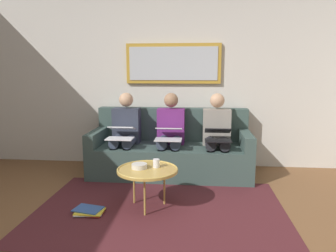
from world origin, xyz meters
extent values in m
cube|color=beige|center=(0.00, -2.60, 1.30)|extent=(6.00, 0.12, 2.60)
cube|color=#4C1E23|center=(0.00, -0.85, 0.00)|extent=(2.60, 1.80, 0.01)
cube|color=#384C47|center=(0.00, -2.05, 0.21)|extent=(2.20, 0.90, 0.42)
cube|color=#384C47|center=(0.00, -2.40, 0.66)|extent=(2.20, 0.20, 0.48)
cube|color=#384C47|center=(-1.03, -2.05, 0.52)|extent=(0.14, 0.90, 0.20)
cube|color=#384C47|center=(1.03, -2.05, 0.52)|extent=(0.14, 0.90, 0.20)
cube|color=#B7892D|center=(0.00, -2.51, 1.55)|extent=(1.41, 0.04, 0.59)
cube|color=#B2B7BC|center=(0.00, -2.48, 1.55)|extent=(1.31, 0.01, 0.49)
cylinder|color=tan|center=(0.14, -0.90, 0.41)|extent=(0.64, 0.64, 0.03)
torus|color=tan|center=(0.14, -0.90, 0.43)|extent=(0.64, 0.64, 0.02)
cylinder|color=#B28E42|center=(0.14, -0.71, 0.20)|extent=(0.02, 0.02, 0.40)
cylinder|color=#B28E42|center=(-0.03, -1.00, 0.20)|extent=(0.02, 0.02, 0.40)
cylinder|color=#B28E42|center=(0.31, -1.00, 0.20)|extent=(0.02, 0.02, 0.40)
cylinder|color=silver|center=(0.05, -0.97, 0.47)|extent=(0.07, 0.07, 0.09)
cylinder|color=beige|center=(0.23, -0.92, 0.45)|extent=(0.16, 0.16, 0.05)
cube|color=gray|center=(-0.64, -2.15, 0.67)|extent=(0.38, 0.22, 0.50)
sphere|color=tan|center=(-0.64, -2.15, 1.04)|extent=(0.20, 0.20, 0.20)
cylinder|color=#232328|center=(-0.73, -1.94, 0.49)|extent=(0.14, 0.42, 0.14)
cylinder|color=#232328|center=(-0.55, -1.94, 0.49)|extent=(0.14, 0.42, 0.14)
cylinder|color=#232328|center=(-0.73, -1.73, 0.21)|extent=(0.11, 0.11, 0.42)
cylinder|color=#232328|center=(-0.55, -1.73, 0.21)|extent=(0.11, 0.11, 0.42)
cube|color=black|center=(-0.64, -1.73, 0.57)|extent=(0.34, 0.21, 0.01)
cube|color=black|center=(-0.64, -1.88, 0.67)|extent=(0.34, 0.20, 0.10)
cube|color=#A5C6EA|center=(-0.64, -1.87, 0.67)|extent=(0.30, 0.17, 0.08)
cube|color=#66236B|center=(0.00, -2.15, 0.67)|extent=(0.38, 0.22, 0.50)
sphere|color=#997051|center=(0.00, -2.15, 1.04)|extent=(0.20, 0.20, 0.20)
cylinder|color=#384256|center=(-0.09, -1.94, 0.49)|extent=(0.14, 0.42, 0.14)
cylinder|color=#384256|center=(0.09, -1.94, 0.49)|extent=(0.14, 0.42, 0.14)
cylinder|color=#384256|center=(-0.09, -1.73, 0.21)|extent=(0.11, 0.11, 0.42)
cylinder|color=#384256|center=(0.09, -1.73, 0.21)|extent=(0.11, 0.11, 0.42)
cube|color=silver|center=(0.00, -1.73, 0.57)|extent=(0.35, 0.23, 0.01)
cube|color=silver|center=(0.00, -1.87, 0.68)|extent=(0.35, 0.23, 0.06)
cube|color=#A5C6EA|center=(0.00, -1.86, 0.69)|extent=(0.31, 0.20, 0.05)
cube|color=#2D3342|center=(0.64, -2.15, 0.67)|extent=(0.38, 0.22, 0.50)
sphere|color=tan|center=(0.64, -2.15, 1.04)|extent=(0.20, 0.20, 0.20)
cylinder|color=#384256|center=(0.55, -1.94, 0.49)|extent=(0.14, 0.42, 0.14)
cylinder|color=#384256|center=(0.73, -1.94, 0.49)|extent=(0.14, 0.42, 0.14)
cylinder|color=#384256|center=(0.55, -1.73, 0.21)|extent=(0.11, 0.11, 0.42)
cylinder|color=#384256|center=(0.73, -1.73, 0.21)|extent=(0.11, 0.11, 0.42)
cube|color=white|center=(0.64, -1.73, 0.57)|extent=(0.35, 0.23, 0.01)
cube|color=white|center=(0.64, -1.87, 0.68)|extent=(0.35, 0.22, 0.07)
cube|color=#A5C6EA|center=(0.64, -1.87, 0.69)|extent=(0.31, 0.19, 0.06)
cube|color=red|center=(0.71, -0.70, 0.01)|extent=(0.29, 0.21, 0.01)
cube|color=white|center=(0.71, -0.68, 0.02)|extent=(0.30, 0.23, 0.01)
cube|color=yellow|center=(0.70, -0.68, 0.03)|extent=(0.29, 0.21, 0.01)
cube|color=#33569E|center=(0.73, -0.71, 0.04)|extent=(0.32, 0.25, 0.01)
camera|label=1|loc=(-0.38, 2.27, 1.44)|focal=33.98mm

